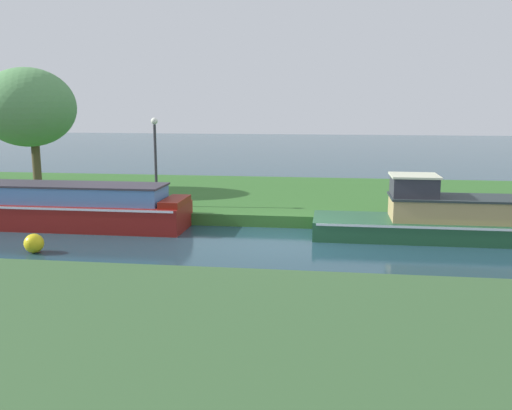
{
  "coord_description": "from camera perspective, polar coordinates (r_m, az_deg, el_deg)",
  "views": [
    {
      "loc": [
        1.34,
        -15.88,
        4.05
      ],
      "look_at": [
        -1.01,
        1.2,
        0.9
      ],
      "focal_mm": 38.86,
      "sensor_mm": 36.0,
      "label": 1
    }
  ],
  "objects": [
    {
      "name": "lamp_post",
      "position": [
        20.19,
        -10.33,
        5.44
      ],
      "size": [
        0.24,
        0.24,
        3.18
      ],
      "color": "#333338",
      "rests_on": "riverbank_far"
    },
    {
      "name": "maroon_narrowboat",
      "position": [
        19.68,
        -20.08,
        -0.24
      ],
      "size": [
        9.34,
        2.04,
        1.46
      ],
      "color": "maroon",
      "rests_on": "ground_plane"
    },
    {
      "name": "riverbank_near",
      "position": [
        7.99,
        -2.93,
        -18.43
      ],
      "size": [
        72.0,
        10.0,
        0.4
      ],
      "primitive_type": "cube",
      "color": "#365931",
      "rests_on": "ground_plane"
    },
    {
      "name": "willow_tree_left",
      "position": [
        25.11,
        -22.43,
        9.25
      ],
      "size": [
        3.93,
        3.78,
        5.14
      ],
      "color": "brown",
      "rests_on": "riverbank_far"
    },
    {
      "name": "ground_plane",
      "position": [
        16.44,
        2.93,
        -3.92
      ],
      "size": [
        120.0,
        120.0,
        0.0
      ],
      "primitive_type": "plane",
      "color": "#1E3E4A"
    },
    {
      "name": "mooring_post_near",
      "position": [
        19.29,
        20.73,
        -0.21
      ],
      "size": [
        0.13,
        0.13,
        0.68
      ],
      "primitive_type": "cylinder",
      "color": "#512E31",
      "rests_on": "riverbank_far"
    },
    {
      "name": "channel_buoy",
      "position": [
        16.47,
        -21.89,
        -3.68
      ],
      "size": [
        0.54,
        0.54,
        0.54
      ],
      "primitive_type": "sphere",
      "color": "yellow",
      "rests_on": "ground_plane"
    },
    {
      "name": "riverbank_far",
      "position": [
        23.24,
        4.42,
        0.78
      ],
      "size": [
        72.0,
        10.0,
        0.4
      ],
      "primitive_type": "cube",
      "color": "#316528",
      "rests_on": "ground_plane"
    },
    {
      "name": "forest_barge",
      "position": [
        18.02,
        22.5,
        -1.52
      ],
      "size": [
        10.33,
        2.07,
        1.95
      ],
      "color": "#205031",
      "rests_on": "ground_plane"
    }
  ]
}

